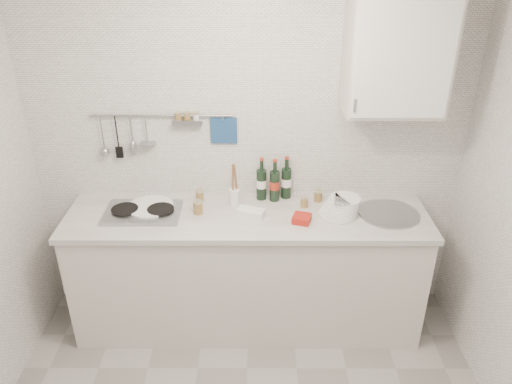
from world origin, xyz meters
TOP-DOWN VIEW (x-y plane):
  - back_wall at (0.00, 1.40)m, footprint 3.00×0.02m
  - counter at (0.01, 1.10)m, footprint 2.44×0.64m
  - wall_rail at (-0.60, 1.37)m, footprint 0.98×0.09m
  - wall_cabinet at (0.90, 1.22)m, footprint 0.60×0.38m
  - plate_stack_hob at (-0.66, 1.14)m, footprint 0.33×0.32m
  - plate_stack_sink at (0.63, 1.11)m, footprint 0.28×0.26m
  - wine_bottles at (0.19, 1.32)m, footprint 0.25×0.12m
  - butter_dish at (0.02, 1.07)m, footprint 0.20×0.14m
  - strawberry_punnet at (0.36, 1.00)m, footprint 0.14×0.14m
  - utensil_crock at (-0.09, 1.24)m, footprint 0.08×0.08m
  - jar_a at (-0.34, 1.29)m, footprint 0.06×0.06m
  - jar_b at (0.50, 1.29)m, footprint 0.06×0.06m
  - jar_c at (0.39, 1.21)m, footprint 0.06×0.06m
  - jar_d at (-0.33, 1.11)m, footprint 0.07×0.07m

SIDE VIEW (x-z plane):
  - counter at x=0.01m, z-range -0.05..0.92m
  - plate_stack_hob at x=-0.66m, z-range 0.92..0.96m
  - strawberry_punnet at x=0.36m, z-range 0.92..0.97m
  - butter_dish at x=0.02m, z-range 0.92..0.97m
  - jar_c at x=0.39m, z-range 0.92..0.99m
  - jar_b at x=0.50m, z-range 0.92..1.00m
  - jar_a at x=-0.34m, z-range 0.92..1.00m
  - jar_d at x=-0.33m, z-range 0.92..1.01m
  - plate_stack_sink at x=0.63m, z-range 0.91..1.04m
  - utensil_crock at x=-0.09m, z-range 0.84..1.15m
  - wine_bottles at x=0.19m, z-range 0.92..1.23m
  - back_wall at x=0.00m, z-range 0.00..2.50m
  - wall_rail at x=-0.60m, z-range 1.26..1.60m
  - wall_cabinet at x=0.90m, z-range 1.60..2.30m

